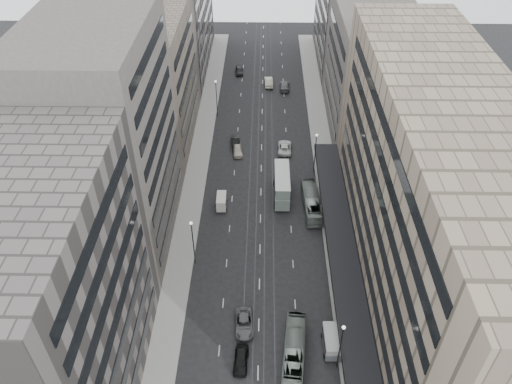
# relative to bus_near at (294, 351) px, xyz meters

# --- Properties ---
(ground) EXTENTS (220.00, 220.00, 0.00)m
(ground) POSITION_rel_bus_near_xyz_m (-4.44, 3.90, -1.49)
(ground) COLOR black
(ground) RESTS_ON ground
(sidewalk_right) EXTENTS (4.00, 125.00, 0.15)m
(sidewalk_right) POSITION_rel_bus_near_xyz_m (7.56, 41.40, -1.42)
(sidewalk_right) COLOR gray
(sidewalk_right) RESTS_ON ground
(sidewalk_left) EXTENTS (4.00, 125.00, 0.15)m
(sidewalk_left) POSITION_rel_bus_near_xyz_m (-16.44, 41.40, -1.42)
(sidewalk_left) COLOR gray
(sidewalk_left) RESTS_ON ground
(department_store) EXTENTS (19.20, 60.00, 30.00)m
(department_store) POSITION_rel_bus_near_xyz_m (17.01, 11.90, 13.46)
(department_store) COLOR gray
(department_store) RESTS_ON ground
(building_right_mid) EXTENTS (15.00, 28.00, 24.00)m
(building_right_mid) POSITION_rel_bus_near_xyz_m (17.06, 55.90, 10.51)
(building_right_mid) COLOR #4C4742
(building_right_mid) RESTS_ON ground
(building_right_far) EXTENTS (15.00, 32.00, 28.00)m
(building_right_far) POSITION_rel_bus_near_xyz_m (17.06, 85.90, 12.51)
(building_right_far) COLOR #5B5652
(building_right_far) RESTS_ON ground
(building_left_a) EXTENTS (15.00, 28.00, 30.00)m
(building_left_a) POSITION_rel_bus_near_xyz_m (-25.94, -4.10, 13.51)
(building_left_a) COLOR #5B5652
(building_left_a) RESTS_ON ground
(building_left_b) EXTENTS (15.00, 26.00, 34.00)m
(building_left_b) POSITION_rel_bus_near_xyz_m (-25.94, 22.90, 15.51)
(building_left_b) COLOR #4C4742
(building_left_b) RESTS_ON ground
(building_left_c) EXTENTS (15.00, 28.00, 25.00)m
(building_left_c) POSITION_rel_bus_near_xyz_m (-25.94, 49.90, 11.01)
(building_left_c) COLOR #6B6153
(building_left_c) RESTS_ON ground
(building_left_d) EXTENTS (15.00, 38.00, 28.00)m
(building_left_d) POSITION_rel_bus_near_xyz_m (-25.94, 82.90, 12.51)
(building_left_d) COLOR #5B5652
(building_left_d) RESTS_ON ground
(lamp_right_near) EXTENTS (0.44, 0.44, 8.32)m
(lamp_right_near) POSITION_rel_bus_near_xyz_m (5.26, -1.10, 3.71)
(lamp_right_near) COLOR #262628
(lamp_right_near) RESTS_ON ground
(lamp_right_far) EXTENTS (0.44, 0.44, 8.32)m
(lamp_right_far) POSITION_rel_bus_near_xyz_m (5.26, 38.90, 3.71)
(lamp_right_far) COLOR #262628
(lamp_right_far) RESTS_ON ground
(lamp_left_near) EXTENTS (0.44, 0.44, 8.32)m
(lamp_left_near) POSITION_rel_bus_near_xyz_m (-14.14, 15.90, 3.71)
(lamp_left_near) COLOR #262628
(lamp_left_near) RESTS_ON ground
(lamp_left_far) EXTENTS (0.44, 0.44, 8.32)m
(lamp_left_far) POSITION_rel_bus_near_xyz_m (-14.14, 58.90, 3.71)
(lamp_left_far) COLOR #262628
(lamp_left_far) RESTS_ON ground
(bus_near) EXTENTS (3.59, 10.90, 2.98)m
(bus_near) POSITION_rel_bus_near_xyz_m (0.00, 0.00, 0.00)
(bus_near) COLOR gray
(bus_near) RESTS_ON ground
(bus_far) EXTENTS (2.95, 10.58, 2.92)m
(bus_far) POSITION_rel_bus_near_xyz_m (4.04, 28.50, -0.03)
(bus_far) COLOR gray
(bus_far) RESTS_ON ground
(double_decker) EXTENTS (2.78, 8.95, 4.89)m
(double_decker) POSITION_rel_bus_near_xyz_m (-0.84, 31.68, 1.15)
(double_decker) COLOR gray
(double_decker) RESTS_ON ground
(vw_microbus) EXTENTS (2.15, 4.55, 2.43)m
(vw_microbus) POSITION_rel_bus_near_xyz_m (4.76, 1.65, -0.14)
(vw_microbus) COLOR #595D60
(vw_microbus) RESTS_ON ground
(panel_van) EXTENTS (1.81, 3.59, 2.24)m
(panel_van) POSITION_rel_bus_near_xyz_m (-11.08, 28.79, -0.26)
(panel_van) COLOR silver
(panel_van) RESTS_ON ground
(sedan_0) EXTENTS (2.00, 4.50, 1.50)m
(sedan_0) POSITION_rel_bus_near_xyz_m (-6.58, -0.79, -0.74)
(sedan_0) COLOR black
(sedan_0) RESTS_ON ground
(sedan_2) EXTENTS (2.65, 5.24, 1.42)m
(sedan_2) POSITION_rel_bus_near_xyz_m (-6.40, 4.57, -0.78)
(sedan_2) COLOR #5A5A5D
(sedan_2) RESTS_ON ground
(sedan_4) EXTENTS (2.32, 4.66, 1.53)m
(sedan_4) POSITION_rel_bus_near_xyz_m (-9.10, 44.72, -0.73)
(sedan_4) COLOR beige
(sedan_4) RESTS_ON ground
(sedan_5) EXTENTS (2.08, 4.65, 1.48)m
(sedan_5) POSITION_rel_bus_near_xyz_m (-9.62, 47.39, -0.75)
(sedan_5) COLOR black
(sedan_5) RESTS_ON ground
(sedan_6) EXTENTS (2.77, 5.63, 1.54)m
(sedan_6) POSITION_rel_bus_near_xyz_m (0.07, 45.80, -0.72)
(sedan_6) COLOR silver
(sedan_6) RESTS_ON ground
(sedan_7) EXTENTS (2.37, 5.54, 1.59)m
(sedan_7) POSITION_rel_bus_near_xyz_m (0.71, 71.34, -0.69)
(sedan_7) COLOR #555558
(sedan_7) RESTS_ON ground
(sedan_8) EXTENTS (2.20, 4.76, 1.58)m
(sedan_8) POSITION_rel_bus_near_xyz_m (-10.29, 79.39, -0.70)
(sedan_8) COLOR #252628
(sedan_8) RESTS_ON ground
(sedan_9) EXTENTS (2.11, 5.32, 1.72)m
(sedan_9) POSITION_rel_bus_near_xyz_m (-3.01, 73.26, -0.63)
(sedan_9) COLOR beige
(sedan_9) RESTS_ON ground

